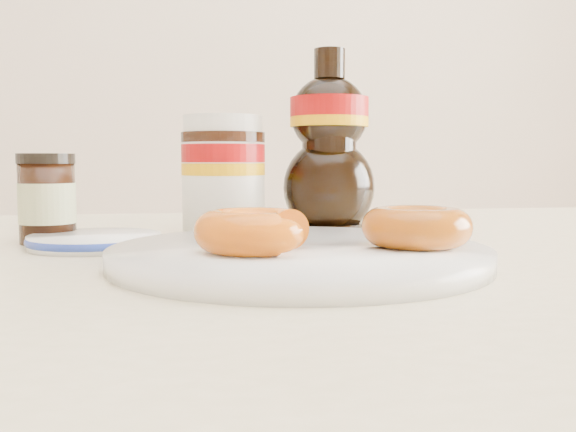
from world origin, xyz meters
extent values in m
cube|color=#F7E5CF|center=(0.00, 1.75, 1.30)|extent=(3.50, 0.10, 2.60)
cube|color=beige|center=(0.00, 0.10, 0.73)|extent=(1.40, 0.90, 0.04)
cylinder|color=white|center=(-0.04, 0.02, 0.76)|extent=(0.30, 0.30, 0.02)
torus|color=white|center=(-0.04, 0.02, 0.76)|extent=(0.30, 0.30, 0.01)
torus|color=#DF580C|center=(-0.08, 0.00, 0.78)|extent=(0.11, 0.11, 0.03)
torus|color=#A1520A|center=(0.05, 0.00, 0.78)|extent=(0.09, 0.09, 0.03)
cylinder|color=white|center=(-0.08, 0.25, 0.81)|extent=(0.09, 0.09, 0.11)
cylinder|color=#800406|center=(-0.08, 0.25, 0.84)|extent=(0.09, 0.09, 0.02)
cylinder|color=#D89905|center=(-0.08, 0.25, 0.82)|extent=(0.09, 0.09, 0.01)
cylinder|color=black|center=(-0.08, 0.25, 0.86)|extent=(0.09, 0.09, 0.01)
cylinder|color=white|center=(-0.08, 0.25, 0.87)|extent=(0.09, 0.09, 0.02)
cylinder|color=black|center=(-0.26, 0.20, 0.79)|extent=(0.05, 0.05, 0.08)
cylinder|color=beige|center=(-0.26, 0.20, 0.79)|extent=(0.06, 0.06, 0.04)
cylinder|color=black|center=(-0.26, 0.20, 0.84)|extent=(0.06, 0.06, 0.01)
cylinder|color=white|center=(-0.21, 0.15, 0.76)|extent=(0.12, 0.12, 0.01)
torus|color=#1B3096|center=(-0.21, 0.15, 0.76)|extent=(0.13, 0.13, 0.01)
camera|label=1|loc=(-0.14, -0.48, 0.83)|focal=40.00mm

